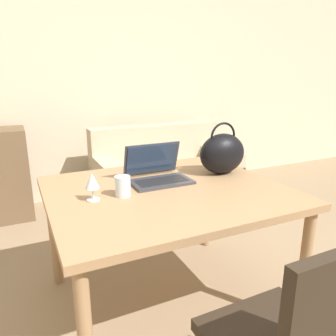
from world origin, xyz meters
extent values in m
cube|color=beige|center=(0.00, 2.86, 1.35)|extent=(10.00, 0.06, 2.70)
cube|color=#A87F56|center=(0.09, 0.77, 0.71)|extent=(1.28, 1.10, 0.04)
cylinder|color=#A87F56|center=(0.67, 0.28, 0.35)|extent=(0.06, 0.06, 0.69)
cylinder|color=#A87F56|center=(-0.49, 1.26, 0.35)|extent=(0.06, 0.06, 0.69)
cylinder|color=#A87F56|center=(0.67, 1.26, 0.35)|extent=(0.06, 0.06, 0.69)
cube|color=#C1B293|center=(0.75, 2.18, 0.21)|extent=(1.45, 0.76, 0.42)
cube|color=#C1B293|center=(0.75, 2.46, 0.62)|extent=(1.45, 0.20, 0.40)
cube|color=#C1B293|center=(0.12, 2.18, 0.28)|extent=(0.20, 0.76, 0.56)
cube|color=#C1B293|center=(1.37, 2.18, 0.28)|extent=(0.20, 0.76, 0.56)
cube|color=#38383D|center=(0.10, 0.88, 0.74)|extent=(0.35, 0.21, 0.02)
cube|color=black|center=(0.10, 0.87, 0.75)|extent=(0.30, 0.14, 0.00)
cube|color=#38383D|center=(0.10, 1.02, 0.85)|extent=(0.35, 0.07, 0.20)
cube|color=#23334C|center=(0.10, 1.01, 0.85)|extent=(0.32, 0.06, 0.18)
cylinder|color=silver|center=(-0.17, 0.77, 0.79)|extent=(0.08, 0.08, 0.11)
cylinder|color=silver|center=(-0.32, 0.78, 0.74)|extent=(0.07, 0.07, 0.01)
cylinder|color=silver|center=(-0.32, 0.78, 0.77)|extent=(0.01, 0.01, 0.06)
cone|color=silver|center=(-0.32, 0.78, 0.84)|extent=(0.07, 0.07, 0.08)
ellipsoid|color=black|center=(0.53, 0.89, 0.86)|extent=(0.31, 0.20, 0.26)
torus|color=black|center=(0.53, 0.89, 0.97)|extent=(0.18, 0.01, 0.18)
camera|label=1|loc=(-0.65, -0.79, 1.35)|focal=35.00mm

